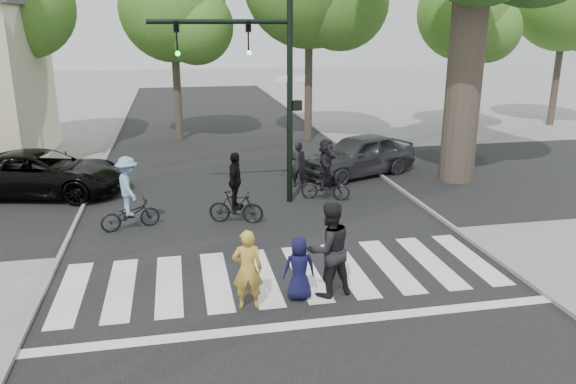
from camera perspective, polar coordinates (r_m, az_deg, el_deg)
The scene contains 19 objects.
ground at distance 11.72m, azimuth 0.52°, elevation -10.44°, with size 120.00×120.00×0.00m, color gray.
road_stem at distance 16.26m, azimuth -3.13°, elevation -2.47°, with size 10.00×70.00×0.01m, color black.
road_cross at distance 19.09m, azimuth -4.45°, elevation 0.45°, with size 70.00×10.00×0.01m, color black.
curb_left at distance 16.35m, azimuth -20.95°, elevation -3.32°, with size 0.10×70.00×0.10m, color gray.
curb_right at distance 17.64m, azimuth 13.32°, elevation -1.20°, with size 0.10×70.00×0.10m, color gray.
crosswalk at distance 12.30m, azimuth -0.13°, elevation -9.02°, with size 10.00×3.85×0.01m.
traffic_signal at distance 16.65m, azimuth -2.73°, elevation 11.74°, with size 4.45×0.29×6.00m.
bg_tree_2 at distance 26.82m, azimuth -11.06°, elevation 17.40°, with size 5.04×4.80×8.40m.
bg_tree_4 at distance 30.00m, azimuth 18.03°, elevation 16.55°, with size 4.83×4.60×8.15m.
bg_tree_5 at distance 33.79m, azimuth 27.04°, elevation 16.77°, with size 5.67×5.40×9.30m.
pedestrian_woman at distance 10.93m, azimuth -4.13°, elevation -7.86°, with size 0.59×0.39×1.62m, color gold.
pedestrian_child at distance 11.31m, azimuth 1.15°, elevation -7.77°, with size 0.65×0.42×1.32m, color #101034.
pedestrian_adult at distance 11.37m, azimuth 4.20°, elevation -5.83°, with size 0.97×0.76×2.00m, color black.
cyclist_left at distance 15.57m, azimuth -15.86°, elevation -0.62°, with size 1.68×1.16×2.01m.
cyclist_mid at distance 15.54m, azimuth -5.34°, elevation -0.26°, with size 1.60×1.01×2.01m.
cyclist_right at distance 17.57m, azimuth 3.86°, elevation 1.94°, with size 1.62×1.50×1.95m.
car_suv at distance 19.69m, azimuth -23.65°, elevation 1.75°, with size 2.42×5.24×1.46m, color black.
car_grey at distance 20.62m, azimuth 7.17°, elevation 3.76°, with size 1.79×4.44×1.51m, color #323337.
bystander_dark at distance 18.92m, azimuth 1.05°, elevation 2.80°, with size 0.57×0.38×1.58m, color black.
Camera 1 is at (-2.17, -10.19, 5.37)m, focal length 35.00 mm.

